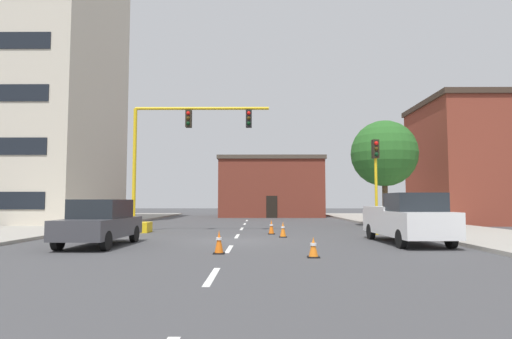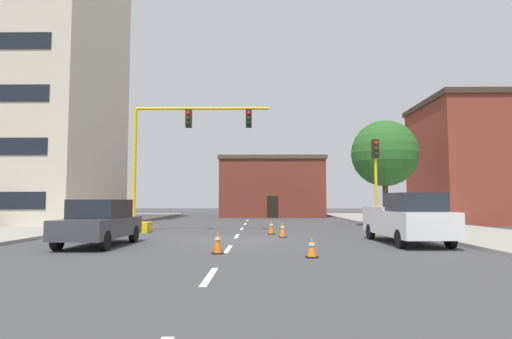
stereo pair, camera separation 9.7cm
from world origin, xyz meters
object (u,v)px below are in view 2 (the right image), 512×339
at_px(traffic_cone_roadside_d, 218,242).
at_px(traffic_cone_roadside_c, 312,248).
at_px(pickup_truck_white, 407,219).
at_px(sedan_dark_gray_near_left, 100,222).
at_px(tree_right_mid, 385,154).
at_px(traffic_cone_roadside_a, 283,230).
at_px(traffic_cone_roadside_b, 271,227).
at_px(traffic_light_pole_right, 376,165).
at_px(traffic_signal_gantry, 152,192).

bearing_deg(traffic_cone_roadside_d, traffic_cone_roadside_c, -17.29).
bearing_deg(traffic_cone_roadside_c, pickup_truck_white, 44.99).
bearing_deg(sedan_dark_gray_near_left, pickup_truck_white, 4.80).
relative_size(tree_right_mid, sedan_dark_gray_near_left, 1.54).
height_order(sedan_dark_gray_near_left, traffic_cone_roadside_d, sedan_dark_gray_near_left).
height_order(sedan_dark_gray_near_left, traffic_cone_roadside_a, sedan_dark_gray_near_left).
distance_m(traffic_cone_roadside_b, traffic_cone_roadside_d, 8.35).
bearing_deg(traffic_cone_roadside_c, traffic_light_pole_right, 63.93).
relative_size(traffic_signal_gantry, traffic_cone_roadside_b, 11.28).
relative_size(traffic_signal_gantry, traffic_cone_roadside_c, 13.44).
distance_m(traffic_light_pole_right, traffic_cone_roadside_c, 10.33).
distance_m(traffic_signal_gantry, traffic_light_pole_right, 11.87).
bearing_deg(traffic_cone_roadside_d, sedan_dark_gray_near_left, 153.25).
xyz_separation_m(traffic_signal_gantry, traffic_cone_roadside_d, (4.49, -9.36, -1.82)).
relative_size(traffic_light_pole_right, traffic_cone_roadside_a, 6.54).
xyz_separation_m(traffic_signal_gantry, traffic_cone_roadside_a, (6.89, -3.09, -1.83)).
height_order(traffic_light_pole_right, traffic_cone_roadside_a, traffic_light_pole_right).
xyz_separation_m(traffic_signal_gantry, traffic_light_pole_right, (11.70, -1.46, 1.34)).
distance_m(tree_right_mid, traffic_cone_roadside_c, 17.23).
relative_size(pickup_truck_white, traffic_cone_roadside_d, 7.29).
distance_m(tree_right_mid, traffic_cone_roadside_d, 17.79).
bearing_deg(sedan_dark_gray_near_left, traffic_signal_gantry, 88.29).
xyz_separation_m(traffic_light_pole_right, sedan_dark_gray_near_left, (-11.91, -5.54, -2.64)).
xyz_separation_m(traffic_light_pole_right, pickup_truck_white, (-0.04, -4.54, -2.55)).
relative_size(pickup_truck_white, traffic_cone_roadside_a, 7.45).
distance_m(traffic_light_pole_right, pickup_truck_white, 5.21).
distance_m(sedan_dark_gray_near_left, traffic_cone_roadside_d, 5.29).
bearing_deg(traffic_light_pole_right, traffic_cone_roadside_d, -132.38).
xyz_separation_m(tree_right_mid, traffic_cone_roadside_d, (-9.54, -14.35, -4.43)).
height_order(pickup_truck_white, traffic_cone_roadside_a, pickup_truck_white).
bearing_deg(pickup_truck_white, traffic_cone_roadside_d, -154.87).
bearing_deg(traffic_signal_gantry, traffic_cone_roadside_d, -64.38).
distance_m(tree_right_mid, traffic_cone_roadside_b, 10.80).
bearing_deg(traffic_light_pole_right, traffic_cone_roadside_c, -116.07).
bearing_deg(traffic_cone_roadside_b, sedan_dark_gray_near_left, -138.93).
bearing_deg(traffic_cone_roadside_d, tree_right_mid, 56.40).
relative_size(tree_right_mid, traffic_cone_roadside_d, 9.31).
relative_size(traffic_light_pole_right, traffic_cone_roadside_c, 7.84).
height_order(traffic_signal_gantry, traffic_light_pole_right, traffic_signal_gantry).
height_order(traffic_cone_roadside_a, traffic_cone_roadside_d, traffic_cone_roadside_d).
relative_size(tree_right_mid, pickup_truck_white, 1.28).
bearing_deg(traffic_cone_roadside_b, traffic_light_pole_right, -2.41).
xyz_separation_m(sedan_dark_gray_near_left, traffic_cone_roadside_a, (7.10, 3.91, -0.53)).
relative_size(tree_right_mid, traffic_cone_roadside_a, 9.52).
bearing_deg(traffic_cone_roadside_d, traffic_cone_roadside_b, 76.77).
height_order(traffic_signal_gantry, traffic_cone_roadside_a, traffic_signal_gantry).
height_order(traffic_signal_gantry, traffic_cone_roadside_b, traffic_signal_gantry).
xyz_separation_m(traffic_cone_roadside_b, traffic_cone_roadside_d, (-1.91, -8.13, 0.01)).
bearing_deg(traffic_signal_gantry, tree_right_mid, 19.59).
bearing_deg(pickup_truck_white, traffic_cone_roadside_c, -135.01).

